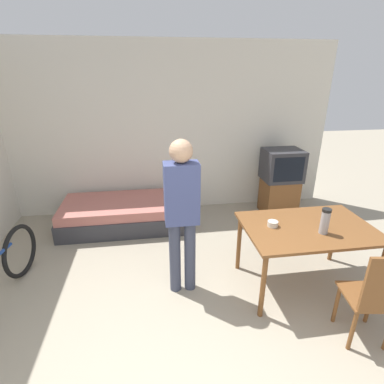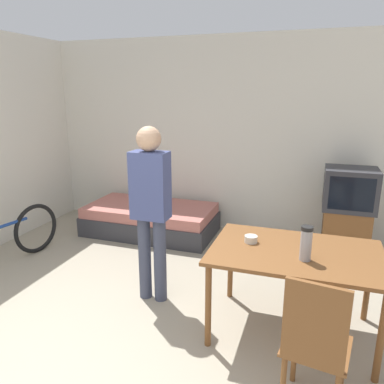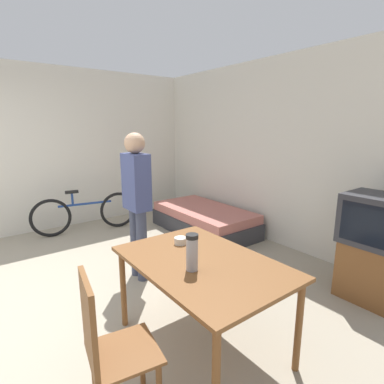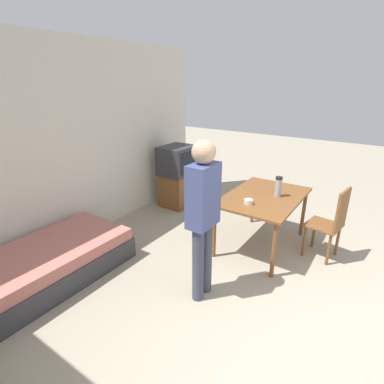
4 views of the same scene
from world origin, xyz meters
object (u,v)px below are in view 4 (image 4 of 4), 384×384
at_px(dining_table, 264,201).
at_px(person_standing, 203,211).
at_px(mate_bowl, 248,202).
at_px(wooden_chair, 332,221).
at_px(tv, 177,175).
at_px(thermos_flask, 278,186).
at_px(daybed, 49,263).

bearing_deg(dining_table, person_standing, 174.63).
relative_size(dining_table, person_standing, 0.80).
bearing_deg(mate_bowl, person_standing, 175.99).
bearing_deg(wooden_chair, mate_bowl, 121.58).
relative_size(tv, thermos_flask, 4.08).
relative_size(daybed, thermos_flask, 6.76).
height_order(daybed, thermos_flask, thermos_flask).
distance_m(tv, mate_bowl, 1.96).
height_order(daybed, tv, tv).
bearing_deg(daybed, mate_bowl, -44.30).
distance_m(tv, wooden_chair, 2.66).
bearing_deg(person_standing, wooden_chair, -32.64).
bearing_deg(wooden_chair, person_standing, 147.36).
height_order(dining_table, thermos_flask, thermos_flask).
distance_m(wooden_chair, mate_bowl, 1.07).
xyz_separation_m(dining_table, thermos_flask, (0.07, -0.15, 0.22)).
distance_m(daybed, mate_bowl, 2.44).
xyz_separation_m(tv, dining_table, (-0.50, -1.80, 0.09)).
bearing_deg(tv, wooden_chair, -97.12).
height_order(tv, dining_table, tv).
distance_m(dining_table, thermos_flask, 0.28).
xyz_separation_m(daybed, tv, (2.58, 0.09, 0.37)).
height_order(dining_table, wooden_chair, wooden_chair).
xyz_separation_m(tv, person_standing, (-1.82, -1.68, 0.41)).
distance_m(wooden_chair, thermos_flask, 0.78).
bearing_deg(person_standing, thermos_flask, -11.19).
distance_m(tv, thermos_flask, 2.03).
xyz_separation_m(wooden_chair, thermos_flask, (-0.10, 0.68, 0.36)).
relative_size(wooden_chair, person_standing, 0.57).
relative_size(person_standing, thermos_flask, 6.26).
relative_size(dining_table, thermos_flask, 5.01).
relative_size(dining_table, mate_bowl, 12.41).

